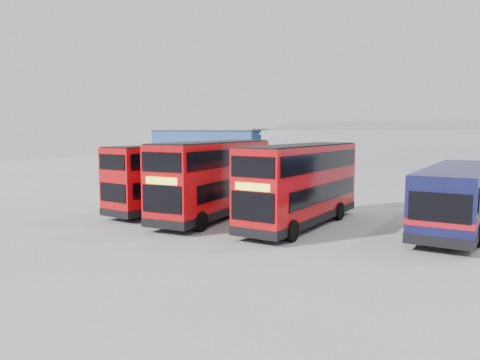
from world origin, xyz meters
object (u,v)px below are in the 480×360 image
Objects in this scene: office_block at (223,154)px; double_decker_right at (301,186)px; single_decker_blue at (457,198)px; double_decker_left at (175,178)px; panel_van at (180,170)px; maintenance_shed at (461,160)px; double_decker_centre at (214,180)px.

double_decker_right is at bearing -44.34° from office_block.
office_block is 27.50m from single_decker_blue.
office_block is at bearing -61.88° from double_decker_left.
double_decker_left is at bearing 179.30° from double_decker_right.
double_decker_right is 21.44m from panel_van.
maintenance_shed is 23.24m from double_decker_left.
panel_van is at bearing -162.18° from maintenance_shed.
double_decker_centre reaches higher than panel_van.
office_block is at bearing -174.79° from maintenance_shed.
office_block is 1.25× the size of double_decker_left.
maintenance_shed is at bearing 38.69° from panel_van.
maintenance_shed is at bearing 73.88° from double_decker_right.
panel_van is at bearing -19.75° from single_decker_blue.
office_block is at bearing 134.15° from double_decker_right.
double_decker_right is at bearing -0.05° from double_decker_centre.
double_decker_left reaches higher than single_decker_blue.
double_decker_left is 0.96× the size of double_decker_right.
double_decker_centre reaches higher than single_decker_blue.
office_block is 22.09m from maintenance_shed.
panel_van is (-1.07, -5.41, -1.33)m from office_block.
double_decker_centre is at bearing -173.78° from double_decker_right.
double_decker_left is at bearing -63.42° from office_block.
double_decker_left is (8.43, -16.85, -0.53)m from office_block.
maintenance_shed reaches higher than double_decker_centre.
office_block reaches higher than single_decker_blue.
double_decker_left is 0.93× the size of double_decker_centre.
office_block is 21.14m from double_decker_centre.
office_block is 23.94m from double_decker_right.
single_decker_blue is at bearing 11.30° from double_decker_centre.
maintenance_shed is 2.99× the size of double_decker_right.
maintenance_shed is (22.00, 2.01, 0.02)m from office_block.
single_decker_blue is at bearing -165.44° from double_decker_left.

